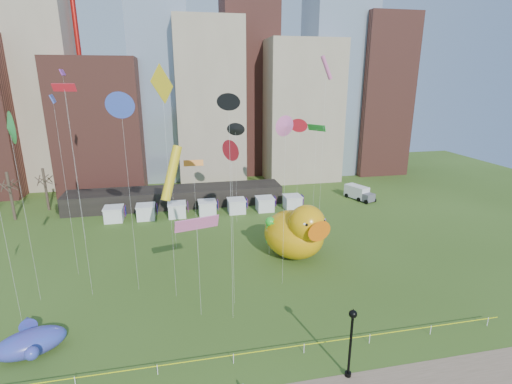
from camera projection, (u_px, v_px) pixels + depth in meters
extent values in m
plane|color=#355019|center=(234.00, 363.00, 31.30)|extent=(160.00, 160.00, 0.00)
cube|color=gray|center=(38.00, 84.00, 77.51)|extent=(14.00, 12.00, 42.00)
cube|color=brown|center=(101.00, 126.00, 76.54)|extent=(16.00, 14.00, 26.00)
cube|color=#8C9EB2|center=(159.00, 52.00, 82.25)|extent=(12.00, 12.00, 55.00)
cube|color=gray|center=(209.00, 103.00, 83.47)|extent=(14.00, 14.00, 34.00)
cube|color=brown|center=(248.00, 23.00, 86.20)|extent=(12.00, 12.00, 68.00)
cube|color=gray|center=(299.00, 111.00, 86.11)|extent=(16.00, 14.00, 30.00)
cube|color=#8C9EB2|center=(336.00, 70.00, 89.25)|extent=(14.00, 12.00, 48.00)
cube|color=brown|center=(378.00, 96.00, 91.06)|extent=(12.00, 12.00, 36.00)
cylinder|color=red|center=(320.00, 4.00, 86.32)|extent=(1.00, 1.00, 76.00)
cube|color=black|center=(177.00, 197.00, 69.44)|extent=(38.00, 6.00, 3.20)
cube|color=white|center=(114.00, 215.00, 61.98)|extent=(2.80, 2.80, 2.20)
cube|color=red|center=(125.00, 211.00, 62.20)|extent=(0.08, 1.40, 1.60)
cube|color=white|center=(146.00, 212.00, 62.97)|extent=(2.80, 2.80, 2.20)
cube|color=red|center=(157.00, 209.00, 63.18)|extent=(0.08, 1.40, 1.60)
cube|color=white|center=(177.00, 210.00, 63.95)|extent=(2.80, 2.80, 2.20)
cube|color=red|center=(188.00, 207.00, 64.16)|extent=(0.08, 1.40, 1.60)
cube|color=white|center=(207.00, 208.00, 64.94)|extent=(2.80, 2.80, 2.20)
cube|color=red|center=(218.00, 205.00, 65.15)|extent=(0.08, 1.40, 1.60)
cube|color=white|center=(236.00, 206.00, 65.92)|extent=(2.80, 2.80, 2.20)
cube|color=red|center=(247.00, 203.00, 66.13)|extent=(0.08, 1.40, 1.60)
cube|color=white|center=(265.00, 204.00, 66.91)|extent=(2.80, 2.80, 2.20)
cube|color=red|center=(275.00, 201.00, 67.12)|extent=(0.08, 1.40, 1.60)
cube|color=white|center=(292.00, 203.00, 67.89)|extent=(2.80, 2.80, 2.20)
cube|color=red|center=(302.00, 199.00, 68.10)|extent=(0.08, 1.40, 1.60)
cylinder|color=#382B21|center=(11.00, 196.00, 61.75)|extent=(0.44, 0.44, 8.00)
cylinder|color=#382B21|center=(46.00, 189.00, 66.36)|extent=(0.44, 0.44, 7.50)
cylinder|color=white|center=(75.00, 382.00, 28.81)|extent=(0.06, 0.06, 0.90)
cylinder|color=white|center=(157.00, 370.00, 29.99)|extent=(0.06, 0.06, 0.90)
cylinder|color=white|center=(233.00, 359.00, 31.17)|extent=(0.06, 0.06, 0.90)
cylinder|color=white|center=(304.00, 348.00, 32.35)|extent=(0.06, 0.06, 0.90)
cylinder|color=white|center=(370.00, 339.00, 33.53)|extent=(0.06, 0.06, 0.90)
cylinder|color=white|center=(431.00, 330.00, 34.72)|extent=(0.06, 0.06, 0.90)
cylinder|color=white|center=(488.00, 322.00, 35.90)|extent=(0.06, 0.06, 0.90)
cube|color=#ECF80C|center=(233.00, 355.00, 31.07)|extent=(50.00, 0.02, 0.07)
ellipsoid|color=#E19C0B|center=(294.00, 234.00, 49.41)|extent=(9.44, 10.27, 5.98)
ellipsoid|color=#E19C0B|center=(280.00, 227.00, 52.22)|extent=(2.35, 2.06, 2.43)
sphere|color=#E19C0B|center=(307.00, 223.00, 46.48)|extent=(5.63, 5.63, 4.50)
cone|color=orange|center=(317.00, 230.00, 44.92)|extent=(2.96, 2.67, 2.47)
sphere|color=white|center=(305.00, 224.00, 44.70)|extent=(0.81, 0.81, 0.81)
sphere|color=white|center=(322.00, 220.00, 45.85)|extent=(0.81, 0.81, 0.81)
sphere|color=black|center=(307.00, 225.00, 44.37)|extent=(0.40, 0.40, 0.40)
sphere|color=black|center=(324.00, 221.00, 45.53)|extent=(0.40, 0.40, 0.40)
ellipsoid|color=white|center=(315.00, 224.00, 57.84)|extent=(3.56, 3.94, 2.38)
ellipsoid|color=white|center=(310.00, 221.00, 59.01)|extent=(0.91, 0.77, 0.97)
sphere|color=white|center=(319.00, 220.00, 56.64)|extent=(2.14, 2.14, 1.79)
cone|color=orange|center=(322.00, 222.00, 55.99)|extent=(1.14, 1.00, 0.99)
sphere|color=white|center=(318.00, 220.00, 55.94)|extent=(0.32, 0.32, 0.32)
sphere|color=white|center=(324.00, 219.00, 56.34)|extent=(0.32, 0.32, 0.32)
sphere|color=black|center=(319.00, 220.00, 55.81)|extent=(0.16, 0.16, 0.16)
sphere|color=black|center=(324.00, 219.00, 56.20)|extent=(0.16, 0.16, 0.16)
cylinder|color=silver|center=(269.00, 243.00, 49.77)|extent=(0.03, 0.03, 3.47)
ellipsoid|color=green|center=(269.00, 231.00, 49.27)|extent=(1.14, 1.03, 2.42)
sphere|color=green|center=(270.00, 222.00, 48.76)|extent=(1.55, 1.55, 1.23)
cone|color=green|center=(271.00, 224.00, 48.26)|extent=(0.65, 0.87, 0.43)
sphere|color=green|center=(269.00, 241.00, 49.72)|extent=(0.86, 0.86, 0.86)
cylinder|color=silver|center=(318.00, 236.00, 52.53)|extent=(0.03, 0.03, 2.95)
ellipsoid|color=#6939AC|center=(318.00, 226.00, 52.11)|extent=(1.23, 1.13, 2.51)
sphere|color=#6939AC|center=(319.00, 217.00, 51.59)|extent=(1.68, 1.68, 1.28)
cone|color=#6939AC|center=(321.00, 219.00, 51.06)|extent=(0.73, 0.91, 0.45)
sphere|color=#6939AC|center=(318.00, 236.00, 52.57)|extent=(0.90, 0.90, 0.90)
ellipsoid|color=#453796|center=(31.00, 343.00, 32.10)|extent=(6.22, 4.78, 2.12)
cone|color=#453796|center=(28.00, 321.00, 34.39)|extent=(2.00, 2.12, 1.49)
sphere|color=#453796|center=(32.00, 353.00, 29.65)|extent=(1.06, 1.06, 1.06)
cylinder|color=black|center=(348.00, 374.00, 29.92)|extent=(0.49, 0.49, 0.34)
cylinder|color=black|center=(350.00, 347.00, 29.20)|extent=(0.20, 0.20, 5.38)
sphere|color=black|center=(353.00, 314.00, 28.38)|extent=(0.63, 0.63, 0.63)
cone|color=black|center=(353.00, 310.00, 28.28)|extent=(0.22, 0.22, 0.28)
cube|color=white|center=(357.00, 191.00, 73.44)|extent=(3.67, 4.98, 2.25)
cube|color=#595960|center=(368.00, 197.00, 71.28)|extent=(2.52, 2.27, 1.44)
cylinder|color=black|center=(359.00, 200.00, 71.84)|extent=(0.51, 0.84, 0.81)
cylinder|color=black|center=(367.00, 198.00, 73.03)|extent=(0.51, 0.84, 0.81)
cylinder|color=black|center=(346.00, 196.00, 74.28)|extent=(0.51, 0.84, 0.81)
cylinder|color=black|center=(355.00, 194.00, 75.47)|extent=(0.51, 0.84, 0.81)
cylinder|color=silver|center=(233.00, 231.00, 37.33)|extent=(0.02, 0.02, 15.95)
cone|color=red|center=(231.00, 150.00, 35.04)|extent=(0.99, 1.84, 1.91)
cylinder|color=silver|center=(199.00, 271.00, 36.29)|extent=(0.02, 0.02, 9.57)
cube|color=pink|center=(197.00, 224.00, 34.92)|extent=(4.11, 1.53, 1.24)
cylinder|color=silver|center=(236.00, 177.00, 59.71)|extent=(0.02, 0.02, 14.85)
cone|color=black|center=(235.00, 129.00, 57.58)|extent=(1.79, 1.10, 1.90)
cylinder|color=silver|center=(26.00, 220.00, 37.61)|extent=(0.02, 0.02, 17.93)
cone|color=green|center=(9.00, 128.00, 35.04)|extent=(1.70, 2.84, 3.00)
cylinder|color=silver|center=(174.00, 212.00, 50.77)|extent=(0.02, 0.02, 10.53)
cylinder|color=yellow|center=(172.00, 173.00, 49.26)|extent=(3.53, 3.93, 7.00)
cylinder|color=silver|center=(67.00, 192.00, 42.67)|extent=(0.02, 0.02, 20.21)
cube|color=blue|center=(53.00, 99.00, 39.77)|extent=(0.93, 2.85, 0.87)
cylinder|color=silver|center=(196.00, 211.00, 48.25)|extent=(0.02, 0.02, 12.39)
cube|color=orange|center=(193.00, 163.00, 46.47)|extent=(2.38, 0.43, 0.74)
cylinder|color=silver|center=(75.00, 161.00, 52.02)|extent=(0.02, 0.02, 22.93)
cube|color=purple|center=(62.00, 72.00, 48.74)|extent=(0.59, 2.48, 0.76)
cylinder|color=silver|center=(80.00, 200.00, 38.00)|extent=(0.02, 0.02, 21.45)
cube|color=red|center=(64.00, 87.00, 34.93)|extent=(2.29, 1.20, 0.72)
cylinder|color=silver|center=(322.00, 151.00, 56.84)|extent=(0.02, 0.02, 23.62)
cylinder|color=pink|center=(327.00, 68.00, 53.45)|extent=(1.98, 0.75, 3.29)
cylinder|color=silver|center=(231.00, 219.00, 34.28)|extent=(0.02, 0.02, 20.41)
cone|color=black|center=(229.00, 102.00, 31.36)|extent=(1.29, 0.90, 1.41)
cylinder|color=silver|center=(315.00, 173.00, 63.12)|extent=(0.02, 0.02, 14.64)
cube|color=green|center=(317.00, 128.00, 61.02)|extent=(2.23, 3.05, 1.02)
cylinder|color=silver|center=(170.00, 199.00, 37.83)|extent=(0.02, 0.02, 21.75)
cube|color=yellow|center=(162.00, 84.00, 34.71)|extent=(1.93, 3.03, 3.56)
cylinder|color=silver|center=(131.00, 204.00, 39.37)|extent=(0.02, 0.02, 19.81)
cone|color=blue|center=(121.00, 105.00, 36.53)|extent=(2.18, 1.76, 2.50)
cylinder|color=silver|center=(6.00, 241.00, 34.27)|extent=(0.02, 0.02, 16.74)
cylinder|color=silver|center=(297.00, 172.00, 62.16)|extent=(0.02, 0.02, 15.12)
cone|color=red|center=(299.00, 125.00, 59.99)|extent=(1.61, 1.72, 2.09)
cylinder|color=silver|center=(284.00, 210.00, 40.92)|extent=(0.02, 0.02, 17.67)
cone|color=pink|center=(286.00, 126.00, 38.39)|extent=(1.78, 1.52, 2.08)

